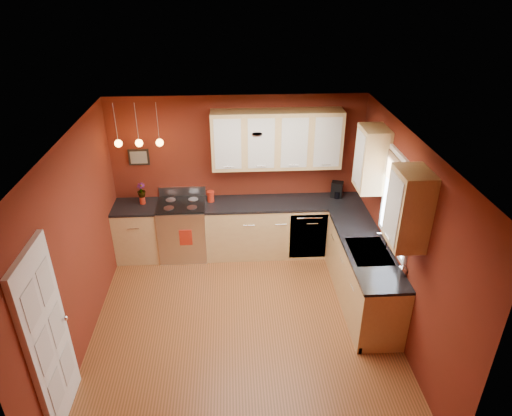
{
  "coord_description": "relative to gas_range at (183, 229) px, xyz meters",
  "views": [
    {
      "loc": [
        -0.1,
        -4.7,
        4.3
      ],
      "look_at": [
        0.23,
        1.0,
        1.26
      ],
      "focal_mm": 32.0,
      "sensor_mm": 36.0,
      "label": 1
    }
  ],
  "objects": [
    {
      "name": "base_cabinets_back_right",
      "position": [
        1.65,
        -0.0,
        -0.03
      ],
      "size": [
        2.54,
        0.6,
        0.9
      ],
      "primitive_type": "cube",
      "color": "tan",
      "rests_on": "floor"
    },
    {
      "name": "counter_right",
      "position": [
        2.62,
        -1.35,
        0.44
      ],
      "size": [
        0.62,
        2.1,
        0.04
      ],
      "primitive_type": "cube",
      "color": "black",
      "rests_on": "base_cabinets_right"
    },
    {
      "name": "red_vase",
      "position": [
        -0.62,
        0.07,
        0.53
      ],
      "size": [
        0.09,
        0.09,
        0.14
      ],
      "primitive_type": "cylinder",
      "color": "#AE2412",
      "rests_on": "counter_back_left"
    },
    {
      "name": "ceiling",
      "position": [
        0.92,
        -1.8,
        2.12
      ],
      "size": [
        4.0,
        4.2,
        0.02
      ],
      "primitive_type": "cube",
      "color": "beige",
      "rests_on": "wall_back"
    },
    {
      "name": "upper_cabinets_back",
      "position": [
        1.52,
        0.12,
        1.47
      ],
      "size": [
        2.0,
        0.35,
        0.9
      ],
      "primitive_type": "cube",
      "color": "tan",
      "rests_on": "wall_back"
    },
    {
      "name": "sink",
      "position": [
        2.62,
        -1.5,
        0.43
      ],
      "size": [
        0.5,
        0.7,
        0.33
      ],
      "color": "#98999E",
      "rests_on": "counter_right"
    },
    {
      "name": "wall_picture",
      "position": [
        -0.63,
        0.28,
        1.17
      ],
      "size": [
        0.32,
        0.03,
        0.26
      ],
      "primitive_type": "cube",
      "color": "black",
      "rests_on": "wall_back"
    },
    {
      "name": "base_cabinets_right",
      "position": [
        2.62,
        -1.35,
        -0.03
      ],
      "size": [
        0.6,
        2.1,
        0.9
      ],
      "primitive_type": "cube",
      "color": "tan",
      "rests_on": "floor"
    },
    {
      "name": "coffee_maker",
      "position": [
        2.53,
        0.12,
        0.58
      ],
      "size": [
        0.22,
        0.22,
        0.26
      ],
      "rotation": [
        0.0,
        0.0,
        -0.35
      ],
      "color": "black",
      "rests_on": "counter_back_right"
    },
    {
      "name": "upper_cabinets_right",
      "position": [
        2.75,
        -1.48,
        1.47
      ],
      "size": [
        0.35,
        1.95,
        0.9
      ],
      "primitive_type": "cube",
      "color": "tan",
      "rests_on": "wall_right"
    },
    {
      "name": "wall_right",
      "position": [
        2.92,
        -1.8,
        0.82
      ],
      "size": [
        0.02,
        4.2,
        2.6
      ],
      "primitive_type": "cube",
      "color": "maroon",
      "rests_on": "floor"
    },
    {
      "name": "dishwasher_front",
      "position": [
        2.02,
        -0.29,
        -0.03
      ],
      "size": [
        0.6,
        0.02,
        0.8
      ],
      "primitive_type": "cube",
      "color": "silver",
      "rests_on": "base_cabinets_back_right"
    },
    {
      "name": "wall_back",
      "position": [
        0.92,
        0.3,
        0.82
      ],
      "size": [
        4.0,
        0.02,
        2.6
      ],
      "primitive_type": "cube",
      "color": "maroon",
      "rests_on": "floor"
    },
    {
      "name": "red_canister",
      "position": [
        0.47,
        0.08,
        0.55
      ],
      "size": [
        0.12,
        0.12,
        0.18
      ],
      "color": "#AE2412",
      "rests_on": "counter_back_right"
    },
    {
      "name": "window",
      "position": [
        2.89,
        -1.5,
        1.21
      ],
      "size": [
        0.06,
        1.02,
        1.22
      ],
      "color": "white",
      "rests_on": "wall_right"
    },
    {
      "name": "flowers",
      "position": [
        -0.62,
        0.07,
        0.69
      ],
      "size": [
        0.14,
        0.14,
        0.23
      ],
      "primitive_type": "imported",
      "rotation": [
        0.0,
        0.0,
        0.1
      ],
      "color": "#AE2412",
      "rests_on": "red_vase"
    },
    {
      "name": "soap_pump",
      "position": [
        2.87,
        -2.05,
        0.54
      ],
      "size": [
        0.08,
        0.08,
        0.17
      ],
      "primitive_type": "imported",
      "rotation": [
        0.0,
        0.0,
        0.03
      ],
      "color": "white",
      "rests_on": "counter_right"
    },
    {
      "name": "wall_left",
      "position": [
        -1.08,
        -1.8,
        0.82
      ],
      "size": [
        0.02,
        4.2,
        2.6
      ],
      "primitive_type": "cube",
      "color": "maroon",
      "rests_on": "floor"
    },
    {
      "name": "counter_back_right",
      "position": [
        1.65,
        -0.0,
        0.44
      ],
      "size": [
        2.54,
        0.62,
        0.04
      ],
      "primitive_type": "cube",
      "color": "black",
      "rests_on": "base_cabinets_back_right"
    },
    {
      "name": "floor",
      "position": [
        0.92,
        -1.8,
        -0.48
      ],
      "size": [
        4.2,
        4.2,
        0.0
      ],
      "primitive_type": "plane",
      "color": "#97512C",
      "rests_on": "ground"
    },
    {
      "name": "dish_towel",
      "position": [
        0.07,
        -0.33,
        0.04
      ],
      "size": [
        0.2,
        0.01,
        0.27
      ],
      "primitive_type": "cube",
      "color": "#AE2412",
      "rests_on": "gas_range"
    },
    {
      "name": "base_cabinets_back_left",
      "position": [
        -0.73,
        -0.0,
        -0.03
      ],
      "size": [
        0.7,
        0.6,
        0.9
      ],
      "primitive_type": "cube",
      "color": "tan",
      "rests_on": "floor"
    },
    {
      "name": "pendant_lights",
      "position": [
        -0.53,
        -0.05,
        1.53
      ],
      "size": [
        0.71,
        0.11,
        0.66
      ],
      "color": "#98999E",
      "rests_on": "ceiling"
    },
    {
      "name": "wall_front",
      "position": [
        0.92,
        -3.9,
        0.82
      ],
      "size": [
        4.0,
        0.02,
        2.6
      ],
      "primitive_type": "cube",
      "color": "maroon",
      "rests_on": "floor"
    },
    {
      "name": "gas_range",
      "position": [
        0.0,
        0.0,
        0.0
      ],
      "size": [
        0.76,
        0.64,
        1.11
      ],
      "color": "silver",
      "rests_on": "floor"
    },
    {
      "name": "door_left_wall",
      "position": [
        -1.05,
        -3.0,
        0.54
      ],
      "size": [
        0.12,
        0.82,
        2.05
      ],
      "color": "white",
      "rests_on": "floor"
    },
    {
      "name": "counter_back_left",
      "position": [
        -0.73,
        -0.0,
        0.44
      ],
      "size": [
        0.7,
        0.62,
        0.04
      ],
      "primitive_type": "cube",
      "color": "black",
      "rests_on": "base_cabinets_back_left"
    }
  ]
}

